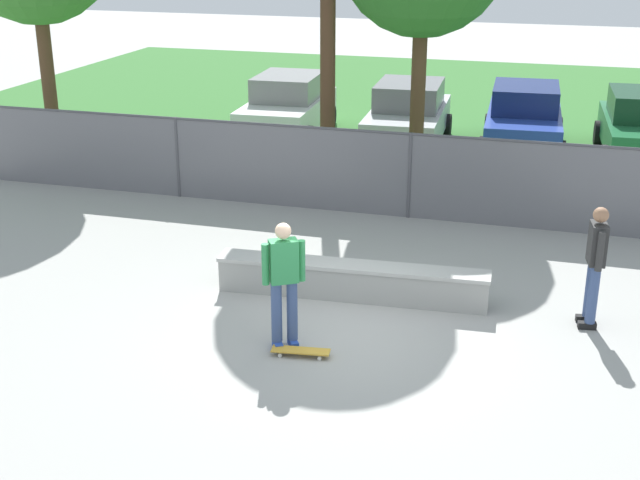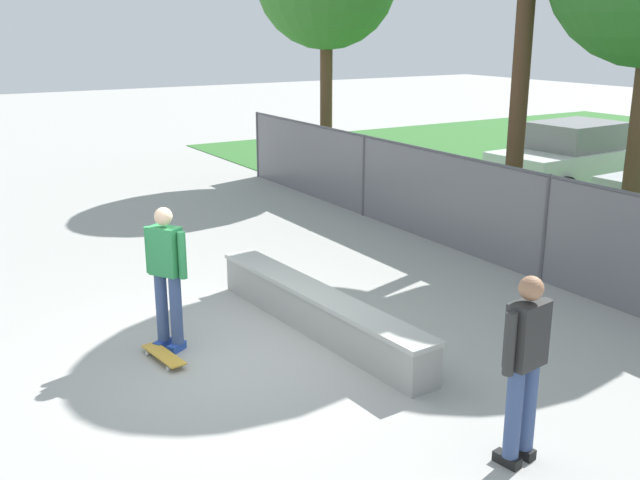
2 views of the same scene
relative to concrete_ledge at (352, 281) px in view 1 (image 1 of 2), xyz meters
The scene contains 10 objects.
ground_plane 1.31m from the concrete_ledge, 83.70° to the right, with size 80.00×80.00×0.00m, color #9E9E99.
grass_strip 14.36m from the concrete_ledge, 89.44° to the left, with size 31.82×20.00×0.02m, color #336B2D.
concrete_ledge is the anchor object (origin of this frame).
skateboarder 2.05m from the concrete_ledge, 104.80° to the right, with size 0.53×0.42×1.82m.
skateboard 2.08m from the concrete_ledge, 95.46° to the right, with size 0.82×0.30×0.09m.
chainlink_fence 4.11m from the concrete_ledge, 88.02° to the left, with size 19.89×0.07×1.72m.
car_white 10.74m from the concrete_ledge, 113.44° to the left, with size 2.18×4.28×1.66m.
car_silver 9.67m from the concrete_ledge, 95.52° to the left, with size 2.18×4.28×1.66m.
car_blue 10.23m from the concrete_ledge, 78.90° to the left, with size 2.18×4.28×1.66m.
bystander 3.64m from the concrete_ledge, ahead, with size 0.32×0.59×1.82m.
Camera 1 is at (2.80, -10.70, 5.60)m, focal length 48.21 mm.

